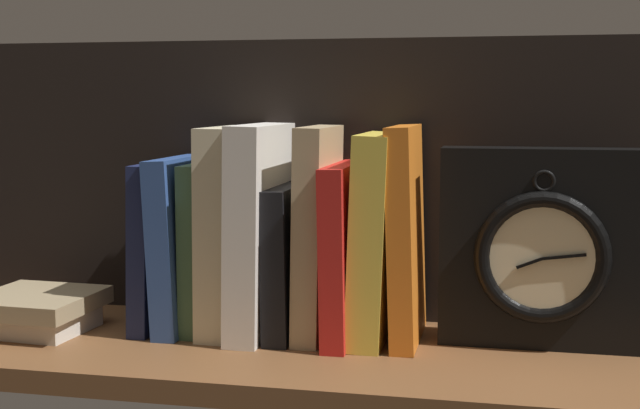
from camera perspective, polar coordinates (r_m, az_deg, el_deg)
The scene contains 14 objects.
ground_plane at distance 99.07cm, azimuth -2.81°, elevation -9.83°, with size 94.22×29.14×2.50cm, color brown.
back_panel at distance 108.88cm, azimuth -0.97°, elevation 1.67°, with size 94.22×1.20×34.66cm, color black.
book_navy_bierce at distance 106.17cm, azimuth -10.55°, elevation -2.61°, with size 2.28×13.77×19.85cm, color #192147.
book_blue_modern at distance 105.04cm, azimuth -9.10°, elevation -2.50°, with size 2.89×14.99×20.51cm, color #2D4C8E.
book_green_romantic at distance 104.14cm, azimuth -7.68°, elevation -2.74°, with size 2.02×12.27×19.87cm, color #476B44.
book_cream_twain at distance 102.80cm, azimuth -6.09°, elevation -1.64°, with size 3.54×14.42×24.13cm, color beige.
book_white_catcher at distance 101.61cm, azimuth -3.95°, elevation -1.63°, with size 3.83×16.94×24.44cm, color silver.
book_black_skeptic at distance 101.26cm, azimuth -1.95°, elevation -3.67°, with size 2.87×14.51×17.38cm, color black.
book_tan_shortstories at distance 99.95cm, azimuth -0.15°, elevation -1.81°, with size 3.01×13.83×24.25cm, color tan.
book_red_requiem at distance 99.68cm, azimuth 1.62°, elevation -3.07°, with size 2.69×16.84×20.01cm, color red.
book_yellow_seinlanguage at distance 98.81cm, azimuth 3.64°, elevation -2.15°, with size 3.79×14.76×23.48cm, color gold.
book_orange_pandolfini at distance 98.29cm, azimuth 5.68°, elevation -1.95°, with size 2.66×14.27×24.39cm, color orange.
framed_clock at distance 98.37cm, azimuth 14.34°, elevation -2.87°, with size 22.05×6.26×22.05cm.
book_stack_side at distance 108.88cm, azimuth -18.29°, elevation -6.66°, with size 14.68×13.72×4.50cm.
Camera 1 is at (24.66, -91.62, 27.26)cm, focal length 48.67 mm.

